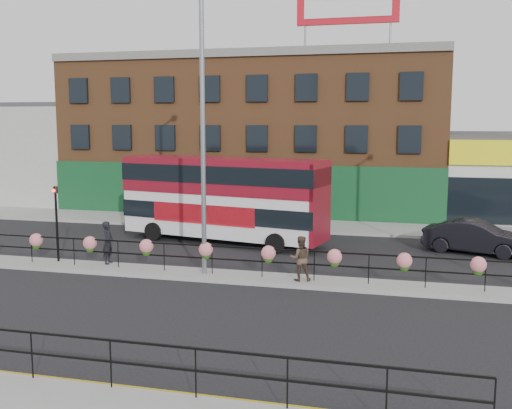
% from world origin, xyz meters
% --- Properties ---
extents(ground, '(120.00, 120.00, 0.00)m').
position_xyz_m(ground, '(0.00, 0.00, 0.00)').
color(ground, black).
rests_on(ground, ground).
extents(north_pavement, '(60.00, 4.00, 0.15)m').
position_xyz_m(north_pavement, '(0.00, 12.00, 0.07)').
color(north_pavement, gray).
rests_on(north_pavement, ground).
extents(median, '(60.00, 1.60, 0.15)m').
position_xyz_m(median, '(0.00, 0.00, 0.07)').
color(median, gray).
rests_on(median, ground).
extents(yellow_line_inner, '(60.00, 0.10, 0.01)m').
position_xyz_m(yellow_line_inner, '(0.00, -9.70, 0.01)').
color(yellow_line_inner, gold).
rests_on(yellow_line_inner, ground).
extents(yellow_line_outer, '(60.00, 0.10, 0.01)m').
position_xyz_m(yellow_line_outer, '(0.00, -9.88, 0.01)').
color(yellow_line_outer, gold).
rests_on(yellow_line_outer, ground).
extents(brick_building, '(25.00, 12.21, 10.30)m').
position_xyz_m(brick_building, '(-4.00, 19.96, 5.13)').
color(brick_building, brown).
rests_on(brick_building, ground).
extents(warehouse_west, '(15.50, 12.00, 7.30)m').
position_xyz_m(warehouse_west, '(-24.25, 20.00, 3.65)').
color(warehouse_west, '#A5A5A0').
rests_on(warehouse_west, ground).
extents(median_railing, '(30.04, 0.56, 1.23)m').
position_xyz_m(median_railing, '(-0.00, 0.00, 1.05)').
color(median_railing, black).
rests_on(median_railing, median).
extents(south_railing, '(20.04, 0.05, 1.12)m').
position_xyz_m(south_railing, '(-2.00, -10.10, 0.96)').
color(south_railing, black).
rests_on(south_railing, south_pavement).
extents(double_decker_bus, '(10.75, 4.50, 4.23)m').
position_xyz_m(double_decker_bus, '(-2.58, 6.62, 2.60)').
color(double_decker_bus, silver).
rests_on(double_decker_bus, ground).
extents(car, '(4.21, 5.55, 1.53)m').
position_xyz_m(car, '(9.40, 7.02, 0.77)').
color(car, black).
rests_on(car, ground).
extents(pedestrian_a, '(0.76, 0.60, 1.78)m').
position_xyz_m(pedestrian_a, '(-5.73, 0.54, 1.04)').
color(pedestrian_a, black).
rests_on(pedestrian_a, median).
extents(pedestrian_b, '(1.18, 1.10, 1.69)m').
position_xyz_m(pedestrian_b, '(2.50, -0.14, 0.99)').
color(pedestrian_b, '#4A382B').
rests_on(pedestrian_b, median).
extents(lamp_column_west, '(0.41, 2.00, 11.40)m').
position_xyz_m(lamp_column_west, '(-1.30, 0.25, 6.90)').
color(lamp_column_west, gray).
rests_on(lamp_column_west, median).
extents(traffic_light_median, '(0.15, 0.28, 3.65)m').
position_xyz_m(traffic_light_median, '(-8.00, 0.39, 2.47)').
color(traffic_light_median, black).
rests_on(traffic_light_median, median).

